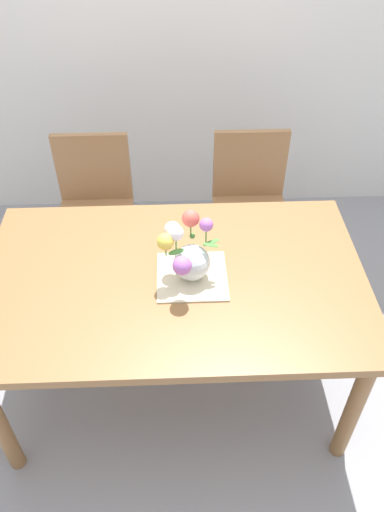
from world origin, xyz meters
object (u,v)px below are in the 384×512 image
object	(u,v)px
chair_right	(250,199)
flower_vase	(188,254)
chair_left	(95,203)
dining_table	(174,290)

from	to	relation	value
chair_right	flower_vase	size ratio (longest dim) A/B	3.27
chair_left	chair_right	distance (m)	0.90
chair_left	flower_vase	world-z (taller)	flower_vase
chair_right	flower_vase	distance (m)	1.00
chair_left	flower_vase	size ratio (longest dim) A/B	3.27
dining_table	flower_vase	bearing A→B (deg)	-5.32
dining_table	flower_vase	distance (m)	0.22
chair_left	chair_right	world-z (taller)	same
chair_left	flower_vase	xyz separation A→B (m)	(0.51, -0.85, 0.36)
chair_left	flower_vase	bearing A→B (deg)	120.87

